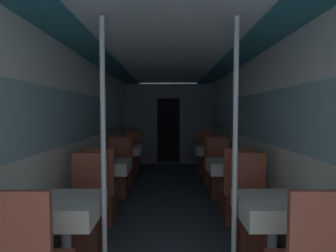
{
  "coord_description": "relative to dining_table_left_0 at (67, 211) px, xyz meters",
  "views": [
    {
      "loc": [
        -0.01,
        -1.42,
        1.48
      ],
      "look_at": [
        -0.03,
        2.58,
        1.27
      ],
      "focal_mm": 28.0,
      "sensor_mm": 36.0,
      "label": 1
    }
  ],
  "objects": [
    {
      "name": "ceiling_panel",
      "position": [
        0.9,
        1.94,
        1.7
      ],
      "size": [
        2.55,
        8.28,
        0.07
      ],
      "color": "silver",
      "rests_on": "wall_left"
    },
    {
      "name": "dining_table_left_1",
      "position": [
        0.0,
        1.77,
        0.0
      ],
      "size": [
        0.59,
        0.59,
        0.73
      ],
      "color": "#4C4C51",
      "rests_on": "ground_plane"
    },
    {
      "name": "support_pole_left_0",
      "position": [
        0.34,
        0.0,
        0.52
      ],
      "size": [
        0.04,
        0.04,
        2.28
      ],
      "color": "silver",
      "rests_on": "ground_plane"
    },
    {
      "name": "dining_table_left_0",
      "position": [
        0.0,
        0.0,
        0.0
      ],
      "size": [
        0.59,
        0.59,
        0.73
      ],
      "color": "#4C4C51",
      "rests_on": "ground_plane"
    },
    {
      "name": "chair_right_far_1",
      "position": [
        1.8,
        2.33,
        -0.31
      ],
      "size": [
        0.4,
        0.4,
        1.02
      ],
      "rotation": [
        0.0,
        0.0,
        3.14
      ],
      "color": "brown",
      "rests_on": "ground_plane"
    },
    {
      "name": "chair_right_near_2",
      "position": [
        1.8,
        2.98,
        -0.31
      ],
      "size": [
        0.4,
        0.4,
        1.02
      ],
      "color": "brown",
      "rests_on": "ground_plane"
    },
    {
      "name": "bulkhead_far",
      "position": [
        0.9,
        5.24,
        0.51
      ],
      "size": [
        2.5,
        0.09,
        2.28
      ],
      "color": "slate",
      "rests_on": "ground_plane"
    },
    {
      "name": "chair_right_near_1",
      "position": [
        1.8,
        1.21,
        -0.31
      ],
      "size": [
        0.4,
        0.4,
        1.02
      ],
      "color": "brown",
      "rests_on": "ground_plane"
    },
    {
      "name": "chair_left_far_0",
      "position": [
        0.0,
        0.56,
        -0.31
      ],
      "size": [
        0.4,
        0.4,
        1.02
      ],
      "rotation": [
        0.0,
        0.0,
        3.14
      ],
      "color": "brown",
      "rests_on": "ground_plane"
    },
    {
      "name": "wall_left",
      "position": [
        -0.37,
        1.94,
        0.56
      ],
      "size": [
        0.05,
        8.28,
        2.28
      ],
      "color": "silver",
      "rests_on": "ground_plane"
    },
    {
      "name": "chair_left_near_2",
      "position": [
        0.0,
        2.98,
        -0.31
      ],
      "size": [
        0.4,
        0.4,
        1.02
      ],
      "color": "brown",
      "rests_on": "ground_plane"
    },
    {
      "name": "wall_right",
      "position": [
        2.17,
        1.94,
        0.56
      ],
      "size": [
        0.05,
        8.28,
        2.28
      ],
      "color": "silver",
      "rests_on": "ground_plane"
    },
    {
      "name": "dining_table_left_2",
      "position": [
        0.0,
        3.54,
        0.0
      ],
      "size": [
        0.59,
        0.59,
        0.73
      ],
      "color": "#4C4C51",
      "rests_on": "ground_plane"
    },
    {
      "name": "chair_left_near_1",
      "position": [
        0.0,
        1.21,
        -0.31
      ],
      "size": [
        0.4,
        0.4,
        1.02
      ],
      "color": "brown",
      "rests_on": "ground_plane"
    },
    {
      "name": "chair_right_far_2",
      "position": [
        1.8,
        4.1,
        -0.31
      ],
      "size": [
        0.4,
        0.4,
        1.02
      ],
      "rotation": [
        0.0,
        0.0,
        3.14
      ],
      "color": "brown",
      "rests_on": "ground_plane"
    },
    {
      "name": "support_pole_right_0",
      "position": [
        1.46,
        0.0,
        0.52
      ],
      "size": [
        0.04,
        0.04,
        2.28
      ],
      "color": "silver",
      "rests_on": "ground_plane"
    },
    {
      "name": "chair_left_far_1",
      "position": [
        0.0,
        2.33,
        -0.31
      ],
      "size": [
        0.4,
        0.4,
        1.02
      ],
      "rotation": [
        0.0,
        0.0,
        3.14
      ],
      "color": "brown",
      "rests_on": "ground_plane"
    },
    {
      "name": "dining_table_right_1",
      "position": [
        1.8,
        1.77,
        0.0
      ],
      "size": [
        0.59,
        0.59,
        0.73
      ],
      "color": "#4C4C51",
      "rests_on": "ground_plane"
    },
    {
      "name": "chair_right_far_0",
      "position": [
        1.8,
        0.56,
        -0.31
      ],
      "size": [
        0.4,
        0.4,
        1.02
      ],
      "rotation": [
        0.0,
        0.0,
        3.14
      ],
      "color": "brown",
      "rests_on": "ground_plane"
    },
    {
      "name": "dining_table_right_0",
      "position": [
        1.8,
        0.0,
        0.0
      ],
      "size": [
        0.59,
        0.59,
        0.73
      ],
      "color": "#4C4C51",
      "rests_on": "ground_plane"
    },
    {
      "name": "dining_table_right_2",
      "position": [
        1.8,
        3.54,
        0.0
      ],
      "size": [
        0.59,
        0.59,
        0.73
      ],
      "color": "#4C4C51",
      "rests_on": "ground_plane"
    },
    {
      "name": "chair_left_far_2",
      "position": [
        0.0,
        4.1,
        -0.31
      ],
      "size": [
        0.4,
        0.4,
        1.02
      ],
      "rotation": [
        0.0,
        0.0,
        3.14
      ],
      "color": "brown",
      "rests_on": "ground_plane"
    }
  ]
}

